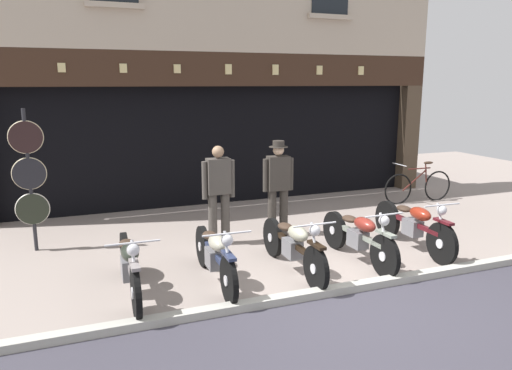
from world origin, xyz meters
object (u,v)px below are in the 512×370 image
motorcycle_center_left (215,255)px  leaning_bicycle (418,186)px  motorcycle_center_right (359,236)px  salesman_left (219,190)px  shopkeeper_center (278,184)px  advert_board_near (305,119)px  motorcycle_left (130,265)px  motorcycle_right (414,225)px  motorcycle_center (293,245)px  tyre_sign_pole (29,175)px

motorcycle_center_left → leaning_bicycle: (5.64, 2.79, -0.04)m
motorcycle_center_right → salesman_left: 2.39m
shopkeeper_center → advert_board_near: size_ratio=1.69×
motorcycle_center_left → salesman_left: 1.75m
motorcycle_left → motorcycle_center_left: (1.12, 0.00, -0.01)m
motorcycle_right → salesman_left: salesman_left is taller
advert_board_near → leaning_bicycle: bearing=-38.3°
shopkeeper_center → leaning_bicycle: (3.99, 1.13, -0.57)m
motorcycle_center → motorcycle_center_left: bearing=-0.8°
motorcycle_center → shopkeeper_center: shopkeeper_center is taller
motorcycle_center → tyre_sign_pole: 4.29m
motorcycle_left → motorcycle_center: bearing=-179.1°
motorcycle_center_right → advert_board_near: advert_board_near is taller
motorcycle_center_right → shopkeeper_center: size_ratio=1.15×
motorcycle_center_left → shopkeeper_center: (1.65, 1.66, 0.53)m
salesman_left → motorcycle_center_left: bearing=72.0°
shopkeeper_center → leaning_bicycle: bearing=-160.5°
leaning_bicycle → motorcycle_center: bearing=123.6°
motorcycle_center_right → leaning_bicycle: leaning_bicycle is taller
motorcycle_right → tyre_sign_pole: tyre_sign_pole is taller
tyre_sign_pole → leaning_bicycle: bearing=3.2°
tyre_sign_pole → leaning_bicycle: 8.04m
motorcycle_center_right → salesman_left: size_ratio=1.17×
motorcycle_center → motorcycle_right: bearing=-176.0°
motorcycle_right → advert_board_near: size_ratio=2.05×
motorcycle_right → motorcycle_center_right: bearing=9.9°
motorcycle_left → advert_board_near: 6.59m
motorcycle_center → motorcycle_right: motorcycle_right is taller
motorcycle_right → salesman_left: (-2.85, 1.42, 0.50)m
motorcycle_center_left → leaning_bicycle: leaning_bicycle is taller
motorcycle_center → advert_board_near: size_ratio=2.01×
motorcycle_right → motorcycle_center_left: bearing=4.9°
motorcycle_right → shopkeeper_center: size_ratio=1.22×
motorcycle_left → motorcycle_center_left: motorcycle_left is taller
motorcycle_center_left → advert_board_near: bearing=-127.2°
advert_board_near → leaning_bicycle: advert_board_near is taller
motorcycle_left → advert_board_near: bearing=-135.3°
motorcycle_center → salesman_left: 1.78m
motorcycle_right → shopkeeper_center: (-1.74, 1.50, 0.52)m
advert_board_near → motorcycle_left: bearing=-136.5°
motorcycle_center_right → leaning_bicycle: 4.38m
salesman_left → leaning_bicycle: size_ratio=0.94×
motorcycle_left → tyre_sign_pole: size_ratio=0.86×
motorcycle_center_left → advert_board_near: (3.55, 4.44, 1.41)m
motorcycle_center → shopkeeper_center: (0.49, 1.67, 0.53)m
salesman_left → advert_board_near: 4.25m
motorcycle_left → motorcycle_right: bearing=-176.8°
motorcycle_center_right → shopkeeper_center: bearing=-70.7°
motorcycle_center_right → motorcycle_center_left: bearing=-0.9°
motorcycle_center_right → tyre_sign_pole: 5.22m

